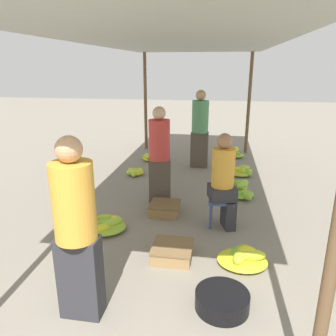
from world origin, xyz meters
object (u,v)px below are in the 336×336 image
Objects in this scene: vendor_seated at (224,180)px; shopper_walking_far at (200,128)px; vendor_foreground at (76,229)px; banana_pile_left_2 at (103,225)px; shopper_walking_mid at (159,154)px; banana_pile_right_3 at (244,257)px; crate_mid at (172,252)px; banana_pile_right_1 at (239,191)px; banana_pile_left_1 at (152,157)px; stool at (221,204)px; crate_near at (165,208)px; basin_black at (222,300)px; banana_pile_right_2 at (243,172)px; banana_pile_left_0 at (134,172)px; banana_pile_right_0 at (234,154)px.

vendor_seated is 0.79× the size of shopper_walking_far.
vendor_foreground reaches higher than banana_pile_left_2.
banana_pile_right_3 is at bearing -51.70° from shopper_walking_mid.
shopper_walking_mid reaches higher than crate_mid.
vendor_seated is 1.28m from banana_pile_right_1.
stool is at bearing -62.13° from banana_pile_left_1.
vendor_foreground is 3.73× the size of crate_near.
banana_pile_right_2 is (0.39, 3.90, -0.00)m from basin_black.
banana_pile_right_1 is 1.52m from shopper_walking_mid.
basin_black is 2.77m from banana_pile_right_1.
banana_pile_right_3 reaches higher than banana_pile_right_2.
banana_pile_right_1 reaches higher than banana_pile_left_1.
crate_near is 0.85m from shopper_walking_mid.
shopper_walking_mid is (0.21, 2.58, -0.04)m from vendor_foreground.
crate_near is (0.78, -2.79, 0.01)m from banana_pile_left_1.
stool is 2.63m from banana_pile_left_0.
banana_pile_right_0 reaches higher than crate_near.
shopper_walking_far is at bearing 32.04° from banana_pile_left_0.
vendor_seated is 2.37m from banana_pile_right_2.
vendor_seated is 2.65× the size of banana_pile_left_0.
banana_pile_right_1 is at bearing -89.62° from banana_pile_right_0.
banana_pile_left_2 is at bearing -114.86° from banana_pile_right_0.
vendor_foreground reaches higher than banana_pile_left_0.
vendor_foreground reaches higher than banana_pile_right_0.
banana_pile_left_0 is at bearing -140.74° from banana_pile_right_0.
banana_pile_left_2 is (-0.38, 1.53, -0.77)m from vendor_foreground.
crate_near is (-1.11, -3.36, -0.01)m from banana_pile_right_0.
basin_black is 5.26m from banana_pile_right_0.
shopper_walking_far reaches higher than banana_pile_left_2.
banana_pile_right_0 is at bearing 39.26° from banana_pile_left_0.
shopper_walking_far reaches higher than crate_near.
shopper_walking_mid is at bearing -131.63° from banana_pile_right_2.
banana_pile_left_2 is at bearing -166.51° from stool.
vendor_foreground reaches higher than vendor_seated.
stool is at bearing 58.09° from vendor_foreground.
stool is 0.26× the size of shopper_walking_mid.
banana_pile_left_0 is at bearing 118.32° from crate_near.
shopper_walking_far reaches higher than banana_pile_right_1.
vendor_seated reaches higher than banana_pile_right_2.
basin_black is at bearing -95.74° from banana_pile_right_2.
shopper_walking_far is at bearing 71.01° from banana_pile_left_2.
banana_pile_left_0 is at bearing 116.31° from basin_black.
vendor_foreground is 4.69m from shopper_walking_far.
banana_pile_left_1 is at bearing 82.70° from banana_pile_left_0.
stool is at bearing -16.56° from crate_near.
banana_pile_left_2 is 1.30× the size of banana_pile_right_2.
banana_pile_right_2 is 1.07× the size of crate_near.
banana_pile_left_0 is at bearing 132.09° from vendor_seated.
banana_pile_right_3 is at bearing -74.78° from vendor_seated.
banana_pile_left_2 is (-1.60, 1.27, -0.01)m from basin_black.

